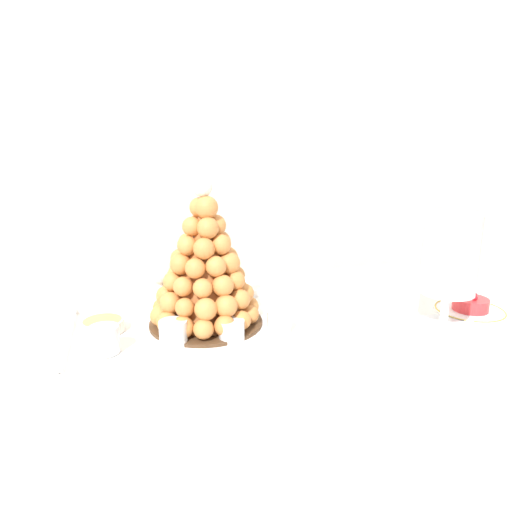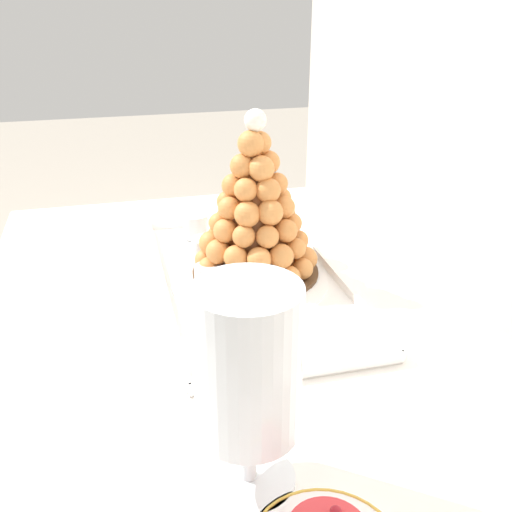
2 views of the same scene
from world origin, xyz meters
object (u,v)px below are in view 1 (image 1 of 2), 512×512
object	(u,v)px
croquembouche	(205,270)
dessert_cup_right	(338,318)
dessert_cup_mid_left	(174,334)
dessert_cup_centre	(232,331)
macaron_goblet	(451,257)
dessert_cup_mid_right	(279,322)
creme_brulee_ramekin	(103,325)
fruit_tart_plate	(469,307)
serving_tray	(221,327)
wine_glass	(163,273)
dessert_cup_left	(104,341)

from	to	relation	value
croquembouche	dessert_cup_right	size ratio (longest dim) A/B	5.78
dessert_cup_mid_left	dessert_cup_centre	world-z (taller)	dessert_cup_mid_left
croquembouche	macaron_goblet	size ratio (longest dim) A/B	1.27
dessert_cup_mid_right	macaron_goblet	distance (m)	0.42
dessert_cup_right	creme_brulee_ramekin	bearing A→B (deg)	165.51
dessert_cup_mid_left	dessert_cup_right	size ratio (longest dim) A/B	1.01
dessert_cup_centre	fruit_tart_plate	size ratio (longest dim) A/B	0.32
serving_tray	fruit_tart_plate	bearing A→B (deg)	-6.05
serving_tray	dessert_cup_centre	distance (m)	0.09
dessert_cup_right	wine_glass	size ratio (longest dim) A/B	0.36
dessert_cup_centre	wine_glass	size ratio (longest dim) A/B	0.34
dessert_cup_left	dessert_cup_mid_right	size ratio (longest dim) A/B	1.09
serving_tray	dessert_cup_centre	bearing A→B (deg)	-86.37
serving_tray	dessert_cup_left	size ratio (longest dim) A/B	11.25
serving_tray	fruit_tart_plate	distance (m)	0.64
dessert_cup_mid_left	fruit_tart_plate	distance (m)	0.75
creme_brulee_ramekin	dessert_cup_left	bearing A→B (deg)	-86.41
dessert_cup_left	dessert_cup_mid_right	distance (m)	0.38
creme_brulee_ramekin	croquembouche	bearing A→B (deg)	-5.70
croquembouche	serving_tray	bearing A→B (deg)	-31.62
creme_brulee_ramekin	wine_glass	world-z (taller)	wine_glass
dessert_cup_mid_left	dessert_cup_left	bearing A→B (deg)	179.82
wine_glass	croquembouche	bearing A→B (deg)	-36.47
dessert_cup_centre	creme_brulee_ramekin	xyz separation A→B (m)	(-0.27, 0.13, -0.01)
creme_brulee_ramekin	wine_glass	distance (m)	0.18
dessert_cup_right	serving_tray	bearing A→B (deg)	160.23
dessert_cup_left	macaron_goblet	world-z (taller)	macaron_goblet
dessert_cup_mid_right	creme_brulee_ramekin	world-z (taller)	dessert_cup_mid_right
serving_tray	dessert_cup_centre	xyz separation A→B (m)	(0.01, -0.09, 0.02)
dessert_cup_centre	dessert_cup_right	world-z (taller)	dessert_cup_right
serving_tray	dessert_cup_right	bearing A→B (deg)	-19.77
dessert_cup_mid_right	fruit_tart_plate	world-z (taller)	dessert_cup_mid_right
dessert_cup_mid_left	macaron_goblet	xyz separation A→B (m)	(0.63, -0.05, 0.14)
dessert_cup_mid_left	wine_glass	size ratio (longest dim) A/B	0.37
fruit_tart_plate	dessert_cup_left	bearing A→B (deg)	-179.55
dessert_cup_left	dessert_cup_centre	distance (m)	0.26
dessert_cup_mid_right	wine_glass	bearing A→B (deg)	146.86
macaron_goblet	dessert_cup_mid_right	bearing A→B (deg)	171.76
croquembouche	macaron_goblet	bearing A→B (deg)	-15.16
dessert_cup_mid_left	dessert_cup_mid_right	bearing A→B (deg)	0.97
croquembouche	dessert_cup_mid_right	xyz separation A→B (m)	(0.15, -0.09, -0.11)
croquembouche	dessert_cup_mid_right	bearing A→B (deg)	-31.03
croquembouche	dessert_cup_mid_left	size ratio (longest dim) A/B	5.70
dessert_cup_right	macaron_goblet	bearing A→B (deg)	-8.07
croquembouche	fruit_tart_plate	xyz separation A→B (m)	(0.67, -0.09, -0.13)
dessert_cup_centre	fruit_tart_plate	distance (m)	0.63
dessert_cup_centre	dessert_cup_mid_right	xyz separation A→B (m)	(0.11, 0.02, 0.00)
serving_tray	croquembouche	distance (m)	0.14
serving_tray	fruit_tart_plate	xyz separation A→B (m)	(0.64, -0.07, 0.01)
creme_brulee_ramekin	wine_glass	size ratio (longest dim) A/B	0.58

